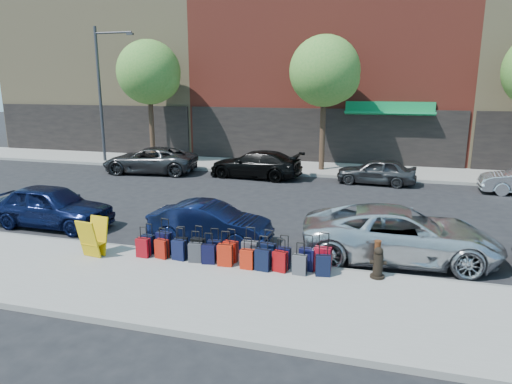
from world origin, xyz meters
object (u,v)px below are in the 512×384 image
(tree_left, at_px, (151,74))
(car_far_2, at_px, (376,171))
(car_far_0, at_px, (150,160))
(car_far_1, at_px, (255,164))
(bollard, at_px, (377,258))
(car_near_2, at_px, (400,234))
(display_rack, at_px, (93,238))
(tree_center, at_px, (327,73))
(fire_hydrant, at_px, (378,264))
(car_near_0, at_px, (52,206))
(car_near_1, at_px, (210,223))
(streetlight, at_px, (102,87))
(suitcase_front_5, at_px, (231,251))

(tree_left, height_order, car_far_2, tree_left)
(car_far_0, bearing_deg, car_far_1, 86.56)
(tree_left, bearing_deg, car_far_0, -67.37)
(car_far_0, relative_size, car_far_1, 1.05)
(bollard, distance_m, car_far_2, 11.76)
(car_near_2, distance_m, car_far_2, 10.10)
(car_far_0, bearing_deg, bollard, 41.08)
(bollard, height_order, display_rack, display_rack)
(display_rack, height_order, car_far_0, car_far_0)
(tree_center, relative_size, car_near_2, 1.34)
(fire_hydrant, distance_m, car_near_0, 11.18)
(bollard, height_order, car_near_1, car_near_1)
(car_near_1, distance_m, car_far_1, 10.19)
(car_near_2, height_order, car_far_0, car_near_2)
(streetlight, relative_size, suitcase_front_5, 8.73)
(car_near_1, xyz_separation_m, car_far_0, (-7.38, 9.75, 0.09))
(fire_hydrant, relative_size, display_rack, 0.74)
(car_near_0, height_order, car_near_2, car_near_2)
(car_near_0, bearing_deg, bollard, -97.17)
(tree_center, bearing_deg, car_near_2, -73.24)
(streetlight, bearing_deg, bollard, -39.09)
(car_near_2, bearing_deg, tree_center, 11.80)
(tree_center, relative_size, car_far_0, 1.40)
(bollard, relative_size, car_far_0, 0.18)
(car_near_0, bearing_deg, display_rack, -124.36)
(suitcase_front_5, xyz_separation_m, bollard, (3.85, 0.11, 0.19))
(tree_left, height_order, bollard, tree_left)
(car_near_0, bearing_deg, suitcase_front_5, -102.34)
(fire_hydrant, bearing_deg, car_far_2, 84.51)
(streetlight, relative_size, car_far_1, 1.62)
(bollard, height_order, car_far_2, car_far_2)
(display_rack, relative_size, car_far_2, 0.28)
(display_rack, relative_size, car_near_2, 0.20)
(streetlight, xyz_separation_m, bollard, (16.62, -13.51, -4.03))
(display_rack, distance_m, car_far_0, 13.00)
(display_rack, height_order, car_near_2, car_near_2)
(car_far_2, bearing_deg, suitcase_front_5, -12.95)
(car_far_2, bearing_deg, display_rack, -26.85)
(display_rack, bearing_deg, tree_center, 81.17)
(tree_center, height_order, streetlight, streetlight)
(fire_hydrant, height_order, car_far_0, car_far_0)
(display_rack, bearing_deg, car_near_0, 152.45)
(car_near_1, relative_size, car_far_1, 0.78)
(car_near_0, bearing_deg, car_far_0, 9.78)
(car_near_0, height_order, car_far_1, car_near_0)
(car_far_1, bearing_deg, car_near_2, 40.75)
(suitcase_front_5, xyz_separation_m, fire_hydrant, (3.89, -0.01, 0.08))
(tree_left, height_order, suitcase_front_5, tree_left)
(car_near_1, bearing_deg, tree_left, 36.01)
(car_near_2, bearing_deg, suitcase_front_5, 107.08)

